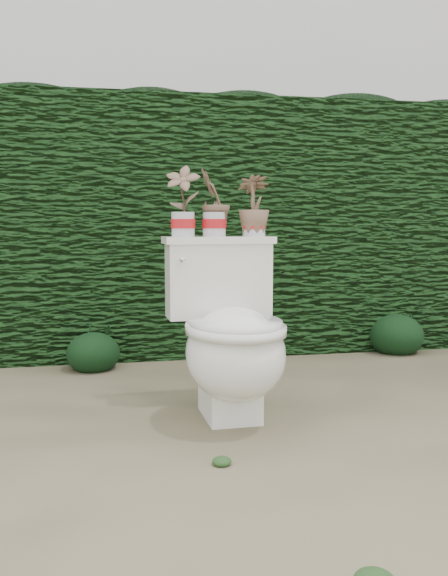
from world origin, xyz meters
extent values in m
plane|color=gray|center=(0.00, 0.00, 0.00)|extent=(60.00, 60.00, 0.00)
cube|color=#1C4617|center=(0.00, 1.60, 0.80)|extent=(8.00, 1.00, 1.60)
cube|color=silver|center=(0.60, 6.00, 2.00)|extent=(8.00, 3.50, 4.00)
cube|color=white|center=(0.21, -0.02, 0.10)|extent=(0.23, 0.31, 0.20)
ellipsoid|color=white|center=(0.21, -0.12, 0.30)|extent=(0.43, 0.53, 0.39)
cube|color=white|center=(0.20, 0.20, 0.57)|extent=(0.48, 0.19, 0.34)
cube|color=white|center=(0.20, 0.20, 0.76)|extent=(0.51, 0.21, 0.03)
cylinder|color=silver|center=(0.02, 0.10, 0.68)|extent=(0.02, 0.06, 0.02)
sphere|color=silver|center=(0.02, 0.07, 0.68)|extent=(0.03, 0.03, 0.03)
imported|color=#226D2A|center=(0.04, 0.20, 0.93)|extent=(0.19, 0.16, 0.31)
imported|color=#226D2A|center=(0.18, 0.20, 0.92)|extent=(0.20, 0.20, 0.29)
imported|color=#226D2A|center=(0.37, 0.21, 0.91)|extent=(0.17, 0.17, 0.26)
ellipsoid|color=black|center=(-0.38, 0.98, 0.12)|extent=(0.30, 0.30, 0.24)
ellipsoid|color=black|center=(0.53, 1.09, 0.13)|extent=(0.32, 0.32, 0.26)
ellipsoid|color=black|center=(1.54, 1.07, 0.14)|extent=(0.35, 0.35, 0.28)
camera|label=1|loc=(-0.31, -2.53, 0.84)|focal=38.00mm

